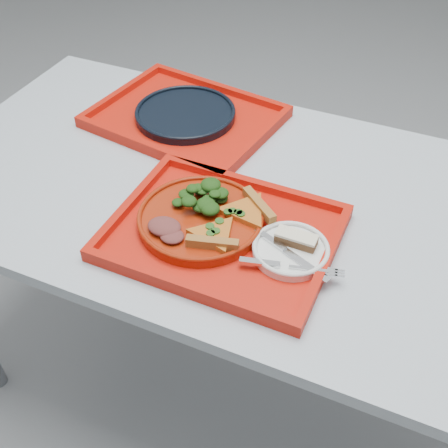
{
  "coord_description": "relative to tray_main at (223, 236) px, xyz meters",
  "views": [
    {
      "loc": [
        0.31,
        -0.91,
        1.55
      ],
      "look_at": [
        -0.03,
        -0.14,
        0.78
      ],
      "focal_mm": 45.0,
      "sensor_mm": 36.0,
      "label": 1
    }
  ],
  "objects": [
    {
      "name": "meat_portion",
      "position": [
        -0.1,
        -0.06,
        0.03
      ],
      "size": [
        0.07,
        0.06,
        0.02
      ],
      "primitive_type": "ellipsoid",
      "color": "brown",
      "rests_on": "dinner_plate"
    },
    {
      "name": "pizza_slice_b",
      "position": [
        0.03,
        0.06,
        0.03
      ],
      "size": [
        0.16,
        0.17,
        0.02
      ],
      "primitive_type": null,
      "rotation": [
        0.0,
        0.0,
        4.04
      ],
      "color": "orange",
      "rests_on": "dinner_plate"
    },
    {
      "name": "tray_main",
      "position": [
        0.0,
        0.0,
        0.0
      ],
      "size": [
        0.45,
        0.35,
        0.01
      ],
      "primitive_type": "cube",
      "rotation": [
        0.0,
        0.0,
        -0.01
      ],
      "color": "red",
      "rests_on": "table"
    },
    {
      "name": "ground",
      "position": [
        0.03,
        0.15,
        -0.76
      ],
      "size": [
        10.0,
        10.0,
        0.0
      ],
      "primitive_type": "plane",
      "color": "gray",
      "rests_on": "ground"
    },
    {
      "name": "table",
      "position": [
        0.03,
        0.15,
        -0.08
      ],
      "size": [
        1.6,
        0.8,
        0.75
      ],
      "color": "#A9B3BD",
      "rests_on": "ground"
    },
    {
      "name": "knife",
      "position": [
        0.15,
        -0.02,
        0.02
      ],
      "size": [
        0.18,
        0.09,
        0.01
      ],
      "primitive_type": "cube",
      "rotation": [
        0.0,
        0.0,
        -0.4
      ],
      "color": "silver",
      "rests_on": "side_plate"
    },
    {
      "name": "dinner_plate",
      "position": [
        -0.06,
        0.01,
        0.02
      ],
      "size": [
        0.26,
        0.26,
        0.02
      ],
      "primitive_type": "cylinder",
      "color": "#942109",
      "rests_on": "tray_main"
    },
    {
      "name": "salad_heap",
      "position": [
        -0.08,
        0.05,
        0.05
      ],
      "size": [
        0.1,
        0.09,
        0.05
      ],
      "primitive_type": "ellipsoid",
      "color": "black",
      "rests_on": "dinner_plate"
    },
    {
      "name": "dessert_bar",
      "position": [
        0.15,
        0.02,
        0.03
      ],
      "size": [
        0.08,
        0.03,
        0.02
      ],
      "rotation": [
        0.0,
        0.0,
        -0.01
      ],
      "color": "#4E291A",
      "rests_on": "side_plate"
    },
    {
      "name": "tray_far",
      "position": [
        -0.27,
        0.36,
        0.0
      ],
      "size": [
        0.5,
        0.41,
        0.01
      ],
      "primitive_type": "cube",
      "rotation": [
        0.0,
        0.0,
        -0.15
      ],
      "color": "red",
      "rests_on": "table"
    },
    {
      "name": "side_plate",
      "position": [
        0.14,
        0.0,
        0.01
      ],
      "size": [
        0.15,
        0.15,
        0.01
      ],
      "primitive_type": "cylinder",
      "color": "white",
      "rests_on": "tray_main"
    },
    {
      "name": "navy_plate",
      "position": [
        -0.27,
        0.36,
        0.01
      ],
      "size": [
        0.26,
        0.26,
        0.02
      ],
      "primitive_type": "cylinder",
      "color": "black",
      "rests_on": "tray_far"
    },
    {
      "name": "pizza_slice_a",
      "position": [
        -0.0,
        -0.03,
        0.03
      ],
      "size": [
        0.13,
        0.14,
        0.02
      ],
      "primitive_type": null,
      "rotation": [
        0.0,
        0.0,
        1.84
      ],
      "color": "orange",
      "rests_on": "dinner_plate"
    },
    {
      "name": "fork",
      "position": [
        0.16,
        -0.05,
        0.02
      ],
      "size": [
        0.18,
        0.07,
        0.01
      ],
      "primitive_type": "cube",
      "rotation": [
        0.0,
        0.0,
        0.24
      ],
      "color": "silver",
      "rests_on": "side_plate"
    }
  ]
}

